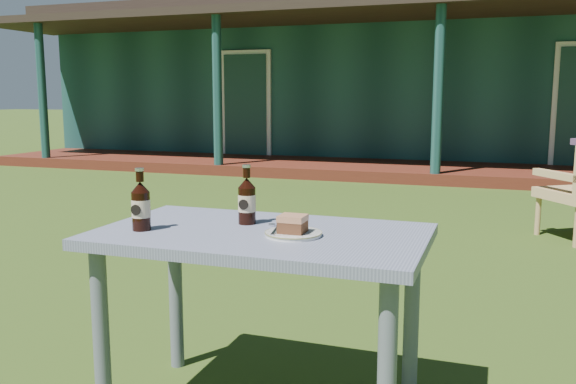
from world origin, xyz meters
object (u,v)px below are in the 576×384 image
at_px(plate, 293,234).
at_px(cake_slice, 293,224).
at_px(cola_bottle_near, 247,200).
at_px(cafe_table, 261,258).
at_px(cola_bottle_far, 141,205).

xyz_separation_m(plate, cake_slice, (-0.00, -0.01, 0.04)).
distance_m(cake_slice, cola_bottle_near, 0.28).
bearing_deg(cafe_table, cola_bottle_near, 134.27).
bearing_deg(cola_bottle_near, plate, -29.82).
height_order(plate, cake_slice, cake_slice).
relative_size(cafe_table, plate, 5.88).
relative_size(cafe_table, cola_bottle_near, 5.21).
relative_size(cafe_table, cola_bottle_far, 5.20).
bearing_deg(cafe_table, plate, -13.77).
distance_m(plate, cola_bottle_far, 0.57).
distance_m(cafe_table, plate, 0.18).
bearing_deg(cola_bottle_near, cola_bottle_far, -144.37).
relative_size(cake_slice, cola_bottle_near, 0.40).
height_order(cake_slice, cola_bottle_far, cola_bottle_far).
bearing_deg(plate, cola_bottle_far, -170.13).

